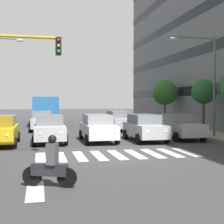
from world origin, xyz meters
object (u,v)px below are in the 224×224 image
object	(u,v)px
car_3	(49,128)
street_tree_2	(165,93)
car_4	(0,130)
car_row2_1	(42,121)
bus_behind_traffic	(45,108)
car_1	(145,127)
car_2	(98,128)
motorcycle_with_rider	(50,165)
street_lamp_left	(207,74)
car_0	(180,126)
car_row2_0	(119,120)
street_tree_1	(204,92)

from	to	relation	value
car_3	street_tree_2	size ratio (longest dim) A/B	0.97
car_4	car_row2_1	xyz separation A→B (m)	(-2.41, -8.88, 0.00)
car_3	bus_behind_traffic	world-z (taller)	bus_behind_traffic
car_1	car_2	distance (m)	3.03
motorcycle_with_rider	street_lamp_left	world-z (taller)	street_lamp_left
car_1	bus_behind_traffic	distance (m)	17.82
car_0	street_tree_2	size ratio (longest dim) A/B	0.97
car_0	car_3	world-z (taller)	same
street_lamp_left	street_tree_2	size ratio (longest dim) A/B	1.50
car_1	street_tree_2	distance (m)	12.49
car_row2_1	bus_behind_traffic	distance (m)	8.06
car_row2_0	motorcycle_with_rider	distance (m)	18.62
motorcycle_with_rider	street_tree_2	distance (m)	24.21
car_2	bus_behind_traffic	world-z (taller)	bus_behind_traffic
car_1	car_row2_1	size ratio (longest dim) A/B	1.00
car_3	car_row2_0	xyz separation A→B (m)	(-6.17, -7.00, 0.00)
car_row2_0	motorcycle_with_rider	xyz separation A→B (m)	(6.45, 17.46, -0.24)
car_4	bus_behind_traffic	xyz separation A→B (m)	(-2.81, -16.86, 0.97)
bus_behind_traffic	street_lamp_left	world-z (taller)	street_lamp_left
car_3	motorcycle_with_rider	bearing A→B (deg)	88.49
car_3	street_lamp_left	xyz separation A→B (m)	(-10.59, 0.14, 3.52)
car_0	street_tree_1	distance (m)	4.52
car_3	street_tree_1	size ratio (longest dim) A/B	1.08
street_lamp_left	bus_behind_traffic	bearing A→B (deg)	-57.19
car_0	car_row2_1	size ratio (longest dim) A/B	1.00
car_4	street_tree_1	xyz separation A→B (m)	(-14.56, -2.96, 2.39)
car_1	car_2	size ratio (longest dim) A/B	1.00
car_1	street_lamp_left	bearing A→B (deg)	-176.05
car_2	car_row2_1	world-z (taller)	same
car_0	car_2	bearing A→B (deg)	1.50
car_1	car_3	size ratio (longest dim) A/B	1.00
car_row2_1	motorcycle_with_rider	xyz separation A→B (m)	(-0.12, 18.76, -0.24)
car_row2_1	car_3	bearing A→B (deg)	92.76
car_4	bus_behind_traffic	bearing A→B (deg)	-99.45
car_3	car_row2_0	size ratio (longest dim) A/B	1.00
bus_behind_traffic	street_tree_1	bearing A→B (deg)	130.22
car_0	car_3	bearing A→B (deg)	0.13
car_4	street_tree_1	world-z (taller)	street_tree_1
car_4	street_tree_2	bearing A→B (deg)	-143.23
bus_behind_traffic	car_row2_0	bearing A→B (deg)	123.62
bus_behind_traffic	street_tree_2	bearing A→B (deg)	153.26
car_row2_0	motorcycle_with_rider	bearing A→B (deg)	69.74
car_row2_1	motorcycle_with_rider	distance (m)	18.76
car_0	car_row2_0	size ratio (longest dim) A/B	1.00
car_2	car_4	xyz separation A→B (m)	(5.84, 0.46, 0.00)
car_0	car_2	xyz separation A→B (m)	(5.69, 0.15, 0.00)
car_1	motorcycle_with_rider	xyz separation A→B (m)	(6.32, 10.01, -0.24)
car_4	car_row2_0	bearing A→B (deg)	-139.81
car_row2_1	street_tree_1	world-z (taller)	street_tree_1
car_0	bus_behind_traffic	world-z (taller)	bus_behind_traffic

